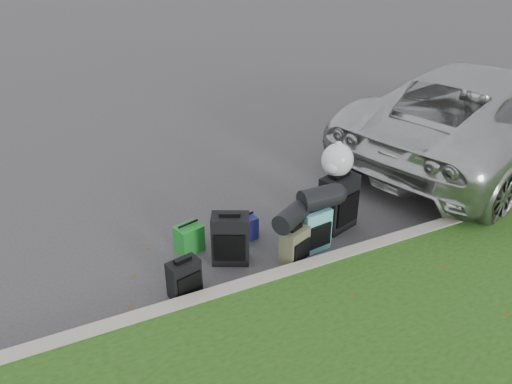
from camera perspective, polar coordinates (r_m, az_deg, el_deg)
name	(u,v)px	position (r m, az deg, el deg)	size (l,w,h in m)	color
ground	(269,233)	(6.75, 1.52, -4.67)	(120.00, 120.00, 0.00)	#383535
curb	(308,268)	(6.00, 5.99, -8.65)	(120.00, 0.18, 0.15)	#9E937F
suv	(485,114)	(9.53, 24.66, 8.13)	(2.71, 5.88, 1.63)	#B7B7B2
suitcase_small_black	(184,278)	(5.63, -8.21, -9.71)	(0.35, 0.19, 0.44)	black
suitcase_large_black_left	(230,239)	(6.04, -2.95, -5.36)	(0.45, 0.27, 0.64)	black
suitcase_olive	(294,246)	(6.08, 4.41, -6.13)	(0.34, 0.21, 0.47)	#474730
suitcase_teal	(314,229)	(6.33, 6.63, -4.25)	(0.39, 0.23, 0.56)	teal
suitcase_large_black_right	(338,203)	(6.77, 9.38, -1.19)	(0.51, 0.31, 0.77)	black
tote_green	(189,239)	(6.36, -7.65, -5.29)	(0.31, 0.25, 0.36)	#1C8024
tote_navy	(245,228)	(6.55, -1.29, -4.14)	(0.29, 0.23, 0.31)	navy
duffel_left	(291,217)	(5.94, 4.01, -2.91)	(0.25, 0.25, 0.47)	black
duffel_right	(320,198)	(6.17, 7.28, -0.66)	(0.28, 0.28, 0.51)	black
trash_bag	(337,160)	(6.56, 9.29, 3.63)	(0.42, 0.42, 0.42)	silver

